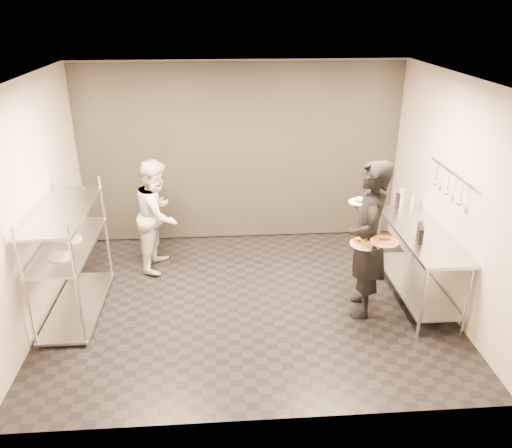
{
  "coord_description": "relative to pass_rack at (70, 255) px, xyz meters",
  "views": [
    {
      "loc": [
        -0.3,
        -5.48,
        3.57
      ],
      "look_at": [
        0.1,
        0.0,
        1.1
      ],
      "focal_mm": 35.0,
      "sensor_mm": 36.0,
      "label": 1
    }
  ],
  "objects": [
    {
      "name": "pass_rack",
      "position": [
        0.0,
        0.0,
        0.0
      ],
      "size": [
        0.6,
        1.6,
        1.5
      ],
      "color": "silver",
      "rests_on": "ground"
    },
    {
      "name": "bottle_clear",
      "position": [
        4.49,
        0.8,
        0.25
      ],
      "size": [
        0.06,
        0.06,
        0.2
      ],
      "primitive_type": "cylinder",
      "color": "#919E91",
      "rests_on": "prep_counter"
    },
    {
      "name": "pizza_plate_far",
      "position": [
        3.66,
        -0.54,
        0.32
      ],
      "size": [
        0.31,
        0.31,
        0.05
      ],
      "color": "silver",
      "rests_on": "waiter"
    },
    {
      "name": "pos_monitor",
      "position": [
        4.21,
        -0.21,
        0.25
      ],
      "size": [
        0.13,
        0.27,
        0.19
      ],
      "primitive_type": "cube",
      "rotation": [
        0.0,
        0.0,
        -0.29
      ],
      "color": "black",
      "rests_on": "prep_counter"
    },
    {
      "name": "utensil_rail",
      "position": [
        4.58,
        0.0,
        0.78
      ],
      "size": [
        0.07,
        1.2,
        0.31
      ],
      "color": "silver",
      "rests_on": "room_shell"
    },
    {
      "name": "salad_plate",
      "position": [
        3.51,
        0.06,
        0.58
      ],
      "size": [
        0.26,
        0.26,
        0.07
      ],
      "color": "silver",
      "rests_on": "waiter"
    },
    {
      "name": "chef",
      "position": [
        0.93,
        1.08,
        0.04
      ],
      "size": [
        0.73,
        0.87,
        1.61
      ],
      "primitive_type": "imported",
      "rotation": [
        0.0,
        0.0,
        1.41
      ],
      "color": "silver",
      "rests_on": "ground"
    },
    {
      "name": "waiter",
      "position": [
        3.55,
        -0.29,
        0.21
      ],
      "size": [
        0.61,
        0.8,
        1.95
      ],
      "primitive_type": "imported",
      "rotation": [
        0.0,
        0.0,
        -1.79
      ],
      "color": "black",
      "rests_on": "ground"
    },
    {
      "name": "bottle_green",
      "position": [
        4.33,
        0.8,
        0.29
      ],
      "size": [
        0.08,
        0.08,
        0.28
      ],
      "primitive_type": "cylinder",
      "color": "#919E91",
      "rests_on": "prep_counter"
    },
    {
      "name": "bottle_dark",
      "position": [
        4.28,
        0.8,
        0.26
      ],
      "size": [
        0.06,
        0.06,
        0.22
      ],
      "primitive_type": "cylinder",
      "color": "black",
      "rests_on": "prep_counter"
    },
    {
      "name": "prep_counter",
      "position": [
        4.33,
        0.0,
        -0.14
      ],
      "size": [
        0.6,
        1.8,
        0.92
      ],
      "color": "silver",
      "rests_on": "ground"
    },
    {
      "name": "room_shell",
      "position": [
        2.15,
        1.18,
        0.63
      ],
      "size": [
        5.0,
        4.0,
        2.8
      ],
      "color": "black",
      "rests_on": "ground"
    },
    {
      "name": "pizza_plate_near",
      "position": [
        3.47,
        -0.46,
        0.26
      ],
      "size": [
        0.35,
        0.35,
        0.05
      ],
      "color": "silver",
      "rests_on": "waiter"
    }
  ]
}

